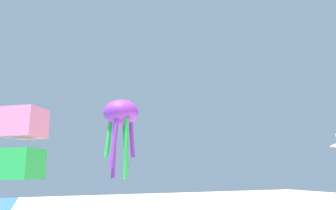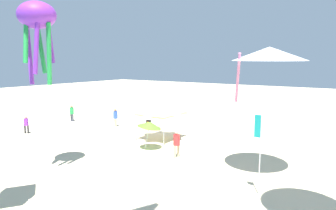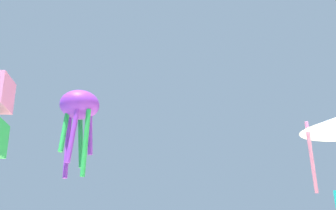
{
  "view_description": "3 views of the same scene",
  "coord_description": "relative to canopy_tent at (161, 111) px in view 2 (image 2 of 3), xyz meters",
  "views": [
    {
      "loc": [
        -17.28,
        15.98,
        5.58
      ],
      "look_at": [
        -1.65,
        9.21,
        9.36
      ],
      "focal_mm": 32.2,
      "sensor_mm": 36.0,
      "label": 1
    },
    {
      "loc": [
        -15.82,
        21.58,
        6.47
      ],
      "look_at": [
        -2.5,
        2.1,
        3.07
      ],
      "focal_mm": 32.46,
      "sensor_mm": 36.0,
      "label": 2
    },
    {
      "loc": [
        -17.32,
        19.51,
        2.57
      ],
      "look_at": [
        -1.65,
        6.7,
        9.72
      ],
      "focal_mm": 39.35,
      "sensor_mm": 36.0,
      "label": 3
    }
  ],
  "objects": [
    {
      "name": "kite_delta_white",
      "position": [
        -9.62,
        3.4,
        4.49
      ],
      "size": [
        5.39,
        5.39,
        3.12
      ],
      "rotation": [
        0.0,
        0.0,
        3.61
      ],
      "color": "white"
    },
    {
      "name": "folding_chair_near_cooler",
      "position": [
        3.62,
        -2.94,
        -1.91
      ],
      "size": [
        0.76,
        0.8,
        0.82
      ],
      "rotation": [
        0.0,
        0.0,
        0.52
      ],
      "color": "black",
      "rests_on": "ground"
    },
    {
      "name": "kite_octopus_purple",
      "position": [
        0.88,
        10.23,
        6.32
      ],
      "size": [
        2.03,
        2.03,
        4.5
      ],
      "rotation": [
        0.0,
        0.0,
        4.48
      ],
      "color": "purple"
    },
    {
      "name": "canopy_tent",
      "position": [
        0.0,
        0.0,
        0.0
      ],
      "size": [
        3.02,
        3.38,
        2.66
      ],
      "rotation": [
        0.0,
        0.0,
        -0.02
      ],
      "color": "#B7B7BC",
      "rests_on": "ground"
    },
    {
      "name": "person_kite_handler",
      "position": [
        11.28,
        5.21,
        -1.44
      ],
      "size": [
        0.39,
        0.38,
        1.6
      ],
      "rotation": [
        0.0,
        0.0,
        0.56
      ],
      "color": "black",
      "rests_on": "ground"
    },
    {
      "name": "folding_chair_left_of_tent",
      "position": [
        2.85,
        -2.17,
        -1.91
      ],
      "size": [
        0.61,
        0.7,
        0.82
      ],
      "rotation": [
        0.0,
        0.0,
        6.14
      ],
      "color": "black",
      "rests_on": "ground"
    },
    {
      "name": "person_by_tent",
      "position": [
        -3.69,
        3.37,
        -1.28
      ],
      "size": [
        0.44,
        0.49,
        1.87
      ],
      "rotation": [
        0.0,
        0.0,
        1.31
      ],
      "color": "#C6B28C",
      "rests_on": "ground"
    },
    {
      "name": "beach_umbrella",
      "position": [
        -1.0,
        2.85,
        -0.52
      ],
      "size": [
        1.83,
        1.79,
        2.27
      ],
      "color": "silver",
      "rests_on": "ground"
    },
    {
      "name": "person_near_umbrella",
      "position": [
        6.72,
        -1.51,
        -1.32
      ],
      "size": [
        0.43,
        0.43,
        1.8
      ],
      "rotation": [
        0.0,
        0.0,
        5.7
      ],
      "color": "#C6B28C",
      "rests_on": "ground"
    },
    {
      "name": "banner_flag",
      "position": [
        -10.1,
        6.0,
        0.05
      ],
      "size": [
        0.36,
        0.06,
        4.05
      ],
      "color": "silver",
      "rests_on": "ground"
    },
    {
      "name": "person_far_stroller",
      "position": [
        12.57,
        -0.81,
        -1.35
      ],
      "size": [
        0.47,
        0.42,
        1.75
      ],
      "rotation": [
        0.0,
        0.0,
        6.2
      ],
      "color": "#33384C",
      "rests_on": "ground"
    },
    {
      "name": "ground",
      "position": [
        1.36,
        -1.44,
        -2.43
      ],
      "size": [
        120.0,
        120.0,
        0.1
      ],
      "primitive_type": "cube",
      "color": "beige"
    }
  ]
}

